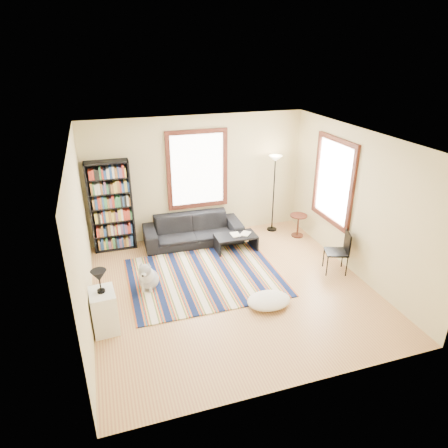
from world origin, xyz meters
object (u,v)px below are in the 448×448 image
object	(u,v)px
sofa	(193,230)
dog	(148,274)
bookshelf	(111,207)
side_table	(298,226)
floor_lamp	(274,194)
white_cabinet	(104,311)
floor_cushion	(269,300)
folding_chair	(336,252)
coffee_table	(236,242)

from	to	relation	value
sofa	dog	xyz separation A→B (m)	(-1.23, -1.55, -0.03)
bookshelf	side_table	size ratio (longest dim) A/B	3.70
floor_lamp	white_cabinet	distance (m)	4.89
floor_cushion	side_table	world-z (taller)	side_table
floor_lamp	floor_cushion	bearing A→B (deg)	-114.99
floor_cushion	white_cabinet	xyz separation A→B (m)	(-2.73, 0.20, 0.25)
sofa	side_table	world-z (taller)	sofa
folding_chair	bookshelf	bearing A→B (deg)	169.89
folding_chair	white_cabinet	bearing A→B (deg)	-154.26
sofa	floor_lamp	bearing A→B (deg)	4.59
white_cabinet	dog	size ratio (longest dim) A/B	1.18
bookshelf	coffee_table	world-z (taller)	bookshelf
bookshelf	floor_lamp	xyz separation A→B (m)	(3.72, -0.17, -0.07)
side_table	folding_chair	world-z (taller)	folding_chair
sofa	dog	world-z (taller)	sofa
bookshelf	folding_chair	world-z (taller)	bookshelf
folding_chair	coffee_table	bearing A→B (deg)	156.98
white_cabinet	dog	world-z (taller)	white_cabinet
white_cabinet	dog	bearing A→B (deg)	46.88
floor_lamp	folding_chair	bearing A→B (deg)	-80.04
bookshelf	side_table	world-z (taller)	bookshelf
sofa	coffee_table	xyz separation A→B (m)	(0.81, -0.63, -0.14)
coffee_table	dog	world-z (taller)	dog
sofa	white_cabinet	bearing A→B (deg)	-127.10
floor_cushion	floor_lamp	world-z (taller)	floor_lamp
white_cabinet	dog	distance (m)	1.30
bookshelf	white_cabinet	xyz separation A→B (m)	(-0.34, -2.83, -0.65)
side_table	floor_cushion	bearing A→B (deg)	-126.94
folding_chair	dog	xyz separation A→B (m)	(-3.62, 0.54, -0.13)
sofa	dog	distance (m)	1.98
bookshelf	sofa	bearing A→B (deg)	-8.95
coffee_table	side_table	size ratio (longest dim) A/B	1.67
side_table	white_cabinet	size ratio (longest dim) A/B	0.77
bookshelf	side_table	bearing A→B (deg)	-9.26
floor_lamp	white_cabinet	xyz separation A→B (m)	(-4.06, -2.66, -0.58)
floor_cushion	dog	distance (m)	2.26
side_table	sofa	bearing A→B (deg)	170.53
white_cabinet	floor_lamp	bearing A→B (deg)	29.55
floor_lamp	side_table	distance (m)	0.94
sofa	bookshelf	bearing A→B (deg)	172.78
coffee_table	white_cabinet	bearing A→B (deg)	-146.05
floor_cushion	dog	size ratio (longest dim) A/B	1.31
floor_cushion	side_table	xyz separation A→B (m)	(1.77, 2.35, 0.17)
floor_lamp	dog	xyz separation A→B (m)	(-3.24, -1.65, -0.63)
folding_chair	white_cabinet	size ratio (longest dim) A/B	1.23
sofa	side_table	size ratio (longest dim) A/B	4.08
bookshelf	floor_lamp	distance (m)	3.72
sofa	bookshelf	world-z (taller)	bookshelf
bookshelf	dog	size ratio (longest dim) A/B	3.37
floor_lamp	side_table	size ratio (longest dim) A/B	3.44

